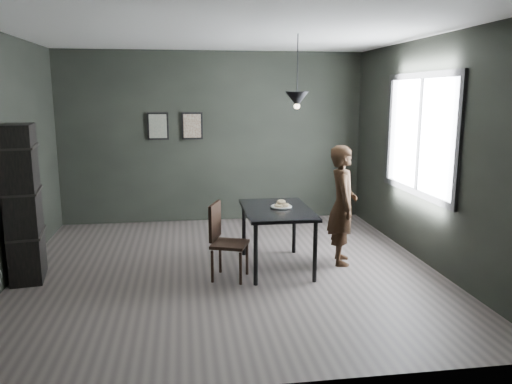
{
  "coord_description": "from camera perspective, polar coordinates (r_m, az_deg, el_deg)",
  "views": [
    {
      "loc": [
        -0.51,
        -5.79,
        2.11
      ],
      "look_at": [
        0.35,
        0.05,
        0.95
      ],
      "focal_mm": 35.0,
      "sensor_mm": 36.0,
      "label": 1
    }
  ],
  "objects": [
    {
      "name": "shelf_unit",
      "position": [
        6.23,
        -25.09,
        -1.2
      ],
      "size": [
        0.42,
        0.64,
        1.79
      ],
      "primitive_type": "cube",
      "rotation": [
        0.0,
        0.0,
        0.15
      ],
      "color": "black",
      "rests_on": "ground"
    },
    {
      "name": "wood_chair",
      "position": [
        5.77,
        -3.78,
        -5.04
      ],
      "size": [
        0.49,
        0.49,
        0.89
      ],
      "rotation": [
        0.0,
        0.0,
        -0.35
      ],
      "color": "black",
      "rests_on": "ground"
    },
    {
      "name": "cafe_table",
      "position": [
        6.07,
        2.41,
        -2.61
      ],
      "size": [
        0.8,
        1.2,
        0.75
      ],
      "color": "black",
      "rests_on": "ground"
    },
    {
      "name": "back_wall",
      "position": [
        8.33,
        -4.86,
        6.21
      ],
      "size": [
        5.0,
        0.1,
        2.8
      ],
      "primitive_type": "cube",
      "color": "black",
      "rests_on": "ground"
    },
    {
      "name": "framed_print_left",
      "position": [
        8.28,
        -11.14,
        7.39
      ],
      "size": [
        0.34,
        0.04,
        0.44
      ],
      "color": "black",
      "rests_on": "ground"
    },
    {
      "name": "woman",
      "position": [
        6.32,
        9.86,
        -1.48
      ],
      "size": [
        0.46,
        0.61,
        1.5
      ],
      "primitive_type": "imported",
      "rotation": [
        0.0,
        0.0,
        1.37
      ],
      "color": "black",
      "rests_on": "ground"
    },
    {
      "name": "donut_pile",
      "position": [
        6.08,
        2.91,
        -1.42
      ],
      "size": [
        0.19,
        0.18,
        0.08
      ],
      "rotation": [
        0.0,
        0.0,
        -0.41
      ],
      "color": "beige",
      "rests_on": "white_plate"
    },
    {
      "name": "pendant_lamp",
      "position": [
        6.04,
        4.71,
        10.52
      ],
      "size": [
        0.28,
        0.28,
        0.86
      ],
      "color": "black",
      "rests_on": "ground"
    },
    {
      "name": "window_assembly",
      "position": [
        6.71,
        18.16,
        6.21
      ],
      "size": [
        0.04,
        1.96,
        1.56
      ],
      "color": "white",
      "rests_on": "ground"
    },
    {
      "name": "ceiling",
      "position": [
        5.85,
        -3.49,
        17.87
      ],
      "size": [
        5.0,
        5.0,
        0.02
      ],
      "color": "silver",
      "rests_on": "ground"
    },
    {
      "name": "white_plate",
      "position": [
        6.09,
        2.9,
        -1.74
      ],
      "size": [
        0.23,
        0.23,
        0.01
      ],
      "primitive_type": "cylinder",
      "color": "white",
      "rests_on": "cafe_table"
    },
    {
      "name": "framed_print_right",
      "position": [
        8.27,
        -7.3,
        7.51
      ],
      "size": [
        0.34,
        0.04,
        0.44
      ],
      "color": "black",
      "rests_on": "ground"
    },
    {
      "name": "ground",
      "position": [
        6.18,
        -3.18,
        -8.85
      ],
      "size": [
        5.0,
        5.0,
        0.0
      ],
      "primitive_type": "plane",
      "color": "#3C3634",
      "rests_on": "ground"
    }
  ]
}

